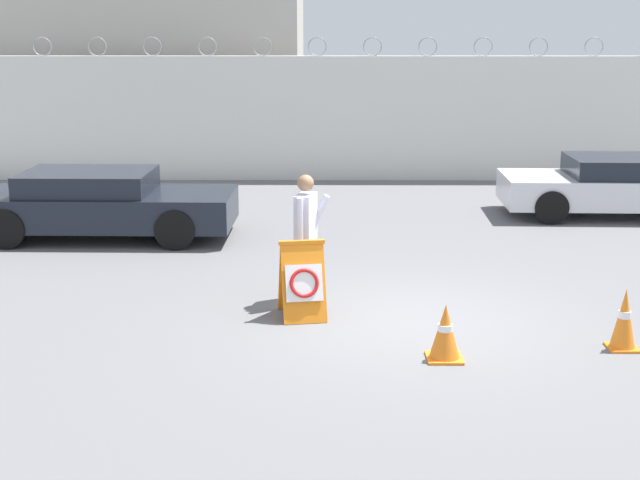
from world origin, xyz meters
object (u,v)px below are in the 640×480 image
object	(u,v)px
traffic_cone_near	(624,319)
parked_car_far_side	(611,186)
security_guard	(306,231)
barricade_sign	(302,279)
parked_car_front_coupe	(100,203)
traffic_cone_mid	(445,332)

from	to	relation	value
traffic_cone_near	parked_car_far_side	world-z (taller)	parked_car_far_side
parked_car_far_side	security_guard	bearing A→B (deg)	45.65
security_guard	barricade_sign	bearing A→B (deg)	-167.57
traffic_cone_near	parked_car_front_coupe	size ratio (longest dim) A/B	0.16
traffic_cone_near	parked_car_far_side	distance (m)	8.09
barricade_sign	parked_car_front_coupe	bearing A→B (deg)	120.38
traffic_cone_near	traffic_cone_mid	distance (m)	2.22
security_guard	traffic_cone_near	xyz separation A→B (m)	(3.86, -1.94, -0.64)
traffic_cone_mid	barricade_sign	bearing A→B (deg)	137.84
traffic_cone_mid	parked_car_front_coupe	bearing A→B (deg)	132.18
security_guard	parked_car_far_side	size ratio (longest dim) A/B	0.42
security_guard	parked_car_front_coupe	bearing A→B (deg)	60.23
security_guard	traffic_cone_near	size ratio (longest dim) A/B	2.40
traffic_cone_near	traffic_cone_mid	bearing A→B (deg)	-170.68
security_guard	parked_car_far_side	distance (m)	8.44
traffic_cone_mid	parked_car_front_coupe	xyz separation A→B (m)	(-5.53, 6.11, 0.31)
barricade_sign	traffic_cone_near	world-z (taller)	barricade_sign
parked_car_front_coupe	parked_car_far_side	distance (m)	10.15
parked_car_front_coupe	traffic_cone_mid	bearing A→B (deg)	-47.06
parked_car_front_coupe	barricade_sign	bearing A→B (deg)	-49.24
barricade_sign	security_guard	size ratio (longest dim) A/B	0.58
security_guard	parked_car_far_side	xyz separation A→B (m)	(6.09, 5.83, -0.39)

